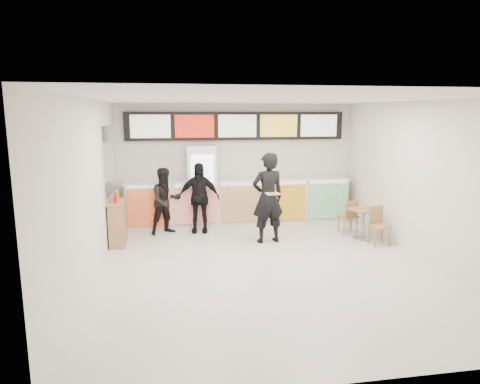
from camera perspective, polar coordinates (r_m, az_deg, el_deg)
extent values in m
plane|color=beige|center=(7.94, 3.58, -9.89)|extent=(7.00, 7.00, 0.00)
plane|color=white|center=(7.46, 3.85, 12.29)|extent=(7.00, 7.00, 0.00)
plane|color=silver|center=(10.96, -0.48, 3.84)|extent=(6.00, 0.00, 6.00)
plane|color=silver|center=(7.47, -19.30, 0.17)|extent=(0.00, 7.00, 7.00)
plane|color=silver|center=(8.74, 23.24, 1.32)|extent=(0.00, 7.00, 7.00)
cube|color=silver|center=(10.72, -0.13, -1.45)|extent=(5.50, 0.70, 1.10)
cube|color=silver|center=(10.62, -0.13, 1.56)|extent=(5.56, 0.76, 0.04)
cube|color=red|center=(10.21, -12.05, -1.97)|extent=(0.99, 0.02, 0.90)
cube|color=#D32F73|center=(10.22, -5.88, -1.78)|extent=(0.99, 0.02, 0.90)
cube|color=brown|center=(10.34, 0.21, -1.58)|extent=(0.99, 0.02, 0.90)
cube|color=#D0CA17|center=(10.58, 6.10, -1.36)|extent=(0.99, 0.02, 0.90)
cube|color=green|center=(10.92, 11.66, -1.15)|extent=(0.99, 0.02, 0.90)
cube|color=black|center=(10.81, -0.42, 8.80)|extent=(5.50, 0.12, 0.70)
cube|color=white|center=(10.61, -11.86, 8.55)|extent=(0.95, 0.02, 0.55)
cube|color=red|center=(10.63, -6.07, 8.72)|extent=(0.95, 0.02, 0.55)
cube|color=silver|center=(10.74, -0.36, 8.79)|extent=(0.95, 0.02, 0.55)
cube|color=yellow|center=(10.96, 5.19, 8.78)|extent=(0.95, 0.02, 0.55)
cube|color=white|center=(11.28, 10.47, 8.70)|extent=(0.95, 0.02, 0.55)
cube|color=white|center=(10.55, -5.17, 0.80)|extent=(0.70, 0.65, 2.00)
cube|color=white|center=(10.20, -5.02, 0.76)|extent=(0.54, 0.02, 1.50)
cylinder|color=#198C41|center=(10.35, -6.15, -2.51)|extent=(0.07, 0.07, 0.22)
cylinder|color=#F23F14|center=(10.36, -5.38, -2.49)|extent=(0.07, 0.07, 0.22)
cylinder|color=red|center=(10.37, -4.60, -2.46)|extent=(0.07, 0.07, 0.22)
cylinder|color=#182BB4|center=(10.38, -3.83, -2.44)|extent=(0.07, 0.07, 0.22)
cylinder|color=#F23F14|center=(10.27, -6.19, -0.45)|extent=(0.07, 0.07, 0.22)
cylinder|color=red|center=(10.28, -5.41, -0.42)|extent=(0.07, 0.07, 0.22)
cylinder|color=#182BB4|center=(10.29, -4.63, -0.40)|extent=(0.07, 0.07, 0.22)
cylinder|color=#198C41|center=(10.30, -3.86, -0.37)|extent=(0.07, 0.07, 0.22)
cylinder|color=red|center=(10.20, -6.23, 1.65)|extent=(0.07, 0.07, 0.22)
cylinder|color=#182BB4|center=(10.21, -5.45, 1.67)|extent=(0.07, 0.07, 0.22)
cylinder|color=#198C41|center=(10.22, -4.66, 1.69)|extent=(0.07, 0.07, 0.22)
cylinder|color=#F23F14|center=(10.24, -3.88, 1.72)|extent=(0.07, 0.07, 0.22)
cylinder|color=#182BB4|center=(10.15, -6.27, 3.77)|extent=(0.07, 0.07, 0.22)
cylinder|color=#198C41|center=(10.16, -5.48, 3.79)|extent=(0.07, 0.07, 0.22)
cylinder|color=#F23F14|center=(10.17, -4.70, 3.81)|extent=(0.07, 0.07, 0.22)
cylinder|color=red|center=(10.19, -3.91, 3.83)|extent=(0.07, 0.07, 0.22)
cube|color=#B2B7BF|center=(9.84, -16.97, 4.10)|extent=(0.01, 2.00, 1.50)
imported|color=black|center=(9.17, 3.73, -0.78)|extent=(0.78, 0.58, 1.95)
imported|color=black|center=(10.00, -9.88, -1.19)|extent=(0.92, 0.84, 1.54)
imported|color=black|center=(10.01, -5.53, -0.76)|extent=(1.01, 0.54, 1.64)
cube|color=beige|center=(8.71, 4.42, -0.23)|extent=(0.28, 0.28, 0.01)
cone|color=#CC7233|center=(8.71, 4.42, -0.16)|extent=(0.36, 0.36, 0.02)
cube|color=#A5734B|center=(9.82, 16.15, -2.28)|extent=(0.68, 0.68, 0.04)
cylinder|color=gray|center=(9.89, 16.05, -4.19)|extent=(0.07, 0.07, 0.66)
cylinder|color=gray|center=(9.98, 15.96, -5.94)|extent=(0.40, 0.40, 0.03)
cube|color=#A5734B|center=(9.52, 18.09, -4.36)|extent=(0.48, 0.48, 0.04)
cube|color=#A5734B|center=(9.62, 17.69, -2.90)|extent=(0.36, 0.13, 0.38)
cube|color=#A5734B|center=(10.24, 14.20, -3.14)|extent=(0.48, 0.48, 0.04)
cube|color=#A5734B|center=(10.04, 14.65, -2.20)|extent=(0.36, 0.13, 0.38)
cube|color=#A5734B|center=(9.47, -15.99, -4.08)|extent=(0.30, 0.80, 0.90)
cube|color=#A5734B|center=(9.36, -16.13, -1.29)|extent=(0.34, 0.84, 0.04)
cylinder|color=red|center=(9.13, -16.32, -0.89)|extent=(0.06, 0.06, 0.18)
cylinder|color=red|center=(9.29, -16.20, -0.69)|extent=(0.06, 0.06, 0.18)
cylinder|color=yellow|center=(9.46, -16.08, -0.49)|extent=(0.06, 0.06, 0.18)
cylinder|color=brown|center=(9.62, -15.98, -0.32)|extent=(0.06, 0.06, 0.18)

